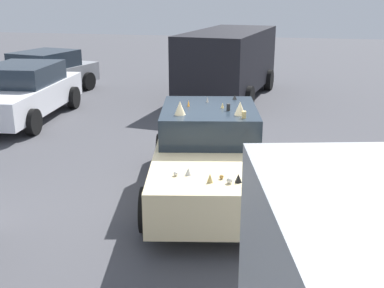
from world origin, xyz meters
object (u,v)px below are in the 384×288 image
(parked_sedan_behind_right, at_px, (22,92))
(parked_sedan_row_back_far, at_px, (44,73))
(parked_van_near_right, at_px, (229,60))
(art_car_decorated, at_px, (209,153))

(parked_sedan_behind_right, relative_size, parked_sedan_row_back_far, 1.09)
(parked_sedan_behind_right, bearing_deg, parked_van_near_right, 123.13)
(parked_sedan_behind_right, distance_m, parked_sedan_row_back_far, 3.26)
(art_car_decorated, relative_size, parked_sedan_row_back_far, 1.08)
(parked_sedan_behind_right, bearing_deg, art_car_decorated, 51.04)
(parked_van_near_right, distance_m, parked_sedan_row_back_far, 6.24)
(art_car_decorated, distance_m, parked_sedan_row_back_far, 9.86)
(art_car_decorated, relative_size, parked_van_near_right, 0.83)
(parked_van_near_right, relative_size, parked_sedan_row_back_far, 1.30)
(art_car_decorated, xyz_separation_m, parked_van_near_right, (7.99, 0.75, 0.49))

